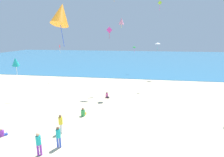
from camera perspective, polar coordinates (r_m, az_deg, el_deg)
name	(u,v)px	position (r m, az deg, el deg)	size (l,w,h in m)	color
ground_plane	(118,105)	(19.92, 2.01, -8.57)	(120.00, 120.00, 0.00)	beige
ocean_water	(132,58)	(61.24, 6.65, 6.52)	(120.00, 60.00, 0.05)	teal
person_0	(2,133)	(16.52, -32.00, -14.76)	(0.57, 0.57, 0.66)	purple
person_1	(61,123)	(14.78, -16.31, -13.55)	(0.44, 0.44, 1.58)	white
person_3	(58,136)	(13.13, -17.01, -17.28)	(0.36, 0.36, 1.57)	blue
person_4	(39,143)	(12.79, -22.71, -18.60)	(0.42, 0.42, 1.60)	purple
person_5	(107,95)	(22.14, -1.62, -5.51)	(0.60, 0.64, 0.72)	#D8599E
person_8	(83,113)	(17.53, -9.32, -10.88)	(0.42, 0.68, 0.83)	green
kite_white	(158,43)	(32.16, 14.63, 10.98)	(0.85, 0.66, 1.43)	white
kite_teal	(16,62)	(13.38, -28.81, 4.78)	(0.73, 0.76, 1.28)	#1EADAD
kite_pink	(121,21)	(22.67, 3.07, 18.08)	(0.91, 0.95, 1.25)	pink
kite_lime	(160,3)	(28.49, 15.27, 22.49)	(0.59, 0.13, 1.36)	#99DB33
kite_red	(60,47)	(30.96, -16.54, 9.76)	(0.23, 0.57, 1.52)	red
kite_orange	(61,14)	(8.85, -16.23, 19.44)	(1.09, 1.28, 2.07)	orange
kite_magenta	(109,30)	(23.98, -0.87, 15.38)	(0.74, 0.45, 1.52)	#DB3DA8
kite_green	(134,47)	(36.41, 7.30, 10.09)	(0.78, 0.76, 1.45)	green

